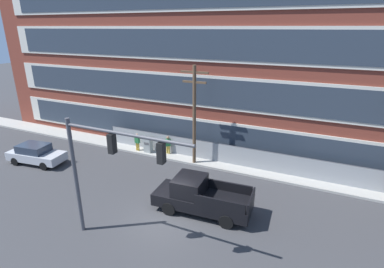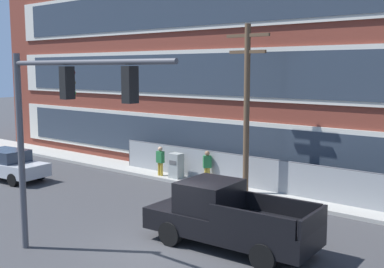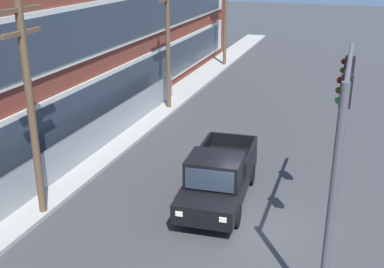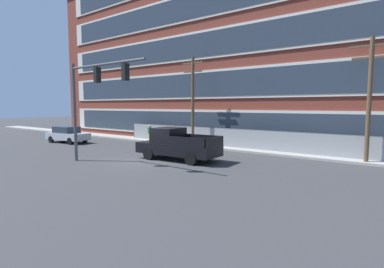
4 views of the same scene
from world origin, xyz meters
name	(u,v)px [view 1 (image 1 of 4)]	position (x,y,z in m)	size (l,w,h in m)	color
ground_plane	(167,220)	(0.00, 0.00, 0.00)	(160.00, 160.00, 0.00)	#38383A
sidewalk_building_side	(216,163)	(0.00, 7.95, 0.08)	(80.00, 2.05, 0.16)	#9E9B93
brick_mill_building	(284,42)	(3.37, 13.78, 8.96)	(54.33, 10.22, 17.90)	brown
chain_link_fence	(239,157)	(1.78, 8.11, 0.85)	(23.73, 0.06, 1.67)	gray
traffic_signal_mast	(104,160)	(-1.67, -2.59, 4.43)	(6.58, 0.43, 6.17)	#4C4C51
pickup_truck_black	(200,197)	(1.37, 1.54, 0.97)	(5.76, 2.42, 2.09)	black
sedan_silver	(36,154)	(-12.85, 2.17, 0.80)	(4.62, 2.31, 1.56)	#B2B5BA
utility_pole_near_corner	(194,112)	(-1.55, 7.17, 4.20)	(2.13, 0.26, 7.63)	brown
electrical_cabinet	(148,146)	(-5.92, 7.44, 0.72)	(0.64, 0.55, 1.43)	#939993
pedestrian_near_cabinet	(137,141)	(-6.91, 7.32, 0.97)	(0.41, 0.26, 1.69)	#B7932D
pedestrian_by_fence	(168,144)	(-4.23, 7.83, 0.97)	(0.45, 0.46, 1.69)	#B7932D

